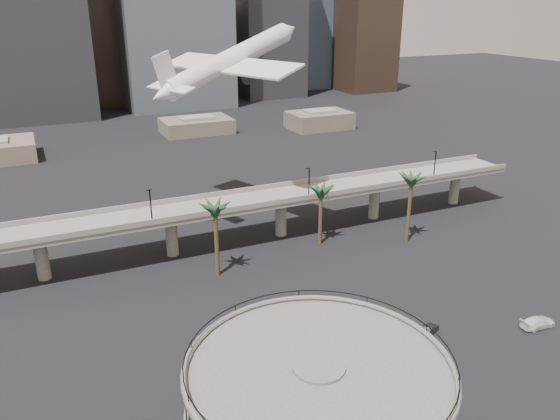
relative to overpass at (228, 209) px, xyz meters
name	(u,v)px	position (x,y,z in m)	size (l,w,h in m)	color
overpass	(228,209)	(0.00, 0.00, 0.00)	(130.00, 9.30, 14.70)	slate
palm_trees	(321,194)	(14.02, -10.35, 4.09)	(42.40, 10.40, 14.00)	#4D3A21
low_buildings	(159,133)	(6.89, 87.30, -4.48)	(135.00, 27.50, 6.80)	brown
skyline	(131,8)	(15.11, 162.09, 33.55)	(269.00, 86.00, 111.95)	gray
airborne_jet	(231,61)	(5.77, 12.05, 25.64)	(36.76, 33.77, 14.48)	silver
car_a	(364,362)	(2.77, -42.85, -6.51)	(1.96, 4.88, 1.66)	maroon
car_b	(428,330)	(15.06, -40.37, -6.66)	(1.43, 4.10, 1.35)	black
car_c	(538,322)	(30.50, -45.53, -6.56)	(2.19, 5.38, 1.56)	white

